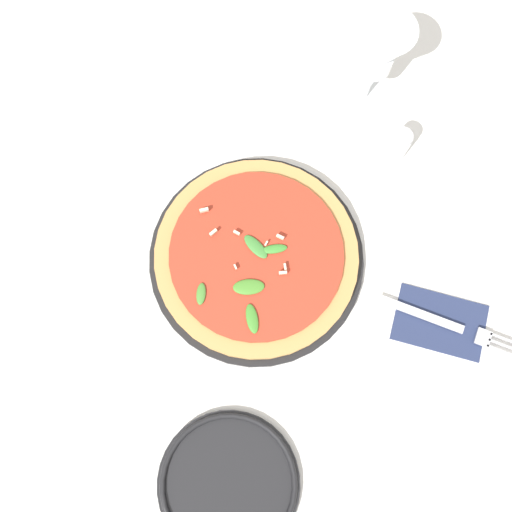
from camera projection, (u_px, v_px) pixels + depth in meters
ground_plane at (268, 266)px, 0.89m from camera, size 6.00×6.00×0.00m
pizza_arugula_main at (256, 258)px, 0.87m from camera, size 0.32×0.32×0.05m
wine_glass at (380, 54)px, 0.84m from camera, size 0.08×0.08×0.18m
napkin at (440, 322)px, 0.86m from camera, size 0.14×0.11×0.01m
fork at (446, 324)px, 0.86m from camera, size 0.20×0.03×0.00m
side_plate_white at (229, 484)px, 0.81m from camera, size 0.19×0.19×0.02m
shaker_pepper at (398, 146)px, 0.90m from camera, size 0.03×0.03×0.07m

